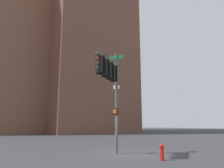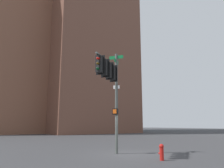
% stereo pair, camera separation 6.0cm
% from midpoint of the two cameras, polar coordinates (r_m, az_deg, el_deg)
% --- Properties ---
extents(ground_plane, '(200.00, 200.00, 0.00)m').
position_cam_midpoint_polar(ground_plane, '(15.00, 3.78, -17.96)').
color(ground_plane, '#38383A').
extents(signal_pole_assembly, '(2.53, 3.27, 6.95)m').
position_cam_midpoint_polar(signal_pole_assembly, '(14.04, -0.73, 1.41)').
color(signal_pole_assembly, '#4C514C').
rests_on(signal_pole_assembly, ground_plane).
extents(fire_hydrant, '(0.34, 0.26, 0.87)m').
position_cam_midpoint_polar(fire_hydrant, '(12.63, 12.82, -16.94)').
color(fire_hydrant, red).
rests_on(fire_hydrant, ground_plane).
extents(building_brick_nearside, '(21.11, 20.84, 54.85)m').
position_cam_midpoint_polar(building_brick_nearside, '(61.03, -7.22, 14.11)').
color(building_brick_nearside, brown).
rests_on(building_brick_nearside, ground_plane).
extents(building_brick_midblock, '(16.51, 19.85, 42.75)m').
position_cam_midpoint_polar(building_brick_midblock, '(58.42, -24.14, 9.75)').
color(building_brick_midblock, brown).
rests_on(building_brick_midblock, ground_plane).
extents(building_brick_farside, '(17.42, 16.22, 54.74)m').
position_cam_midpoint_polar(building_brick_farside, '(64.79, -3.72, 12.47)').
color(building_brick_farside, brown).
rests_on(building_brick_farside, ground_plane).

